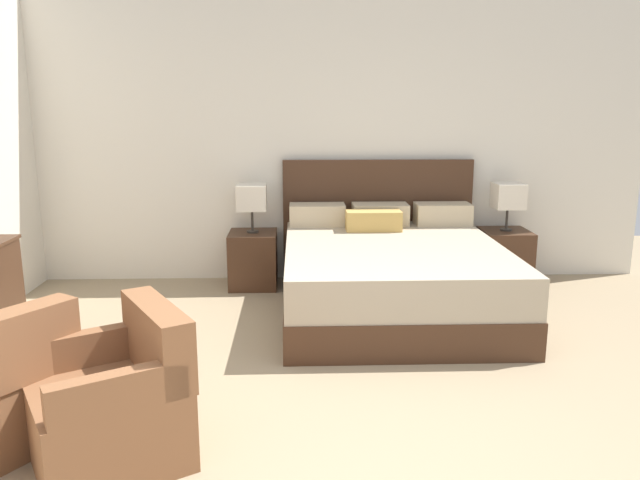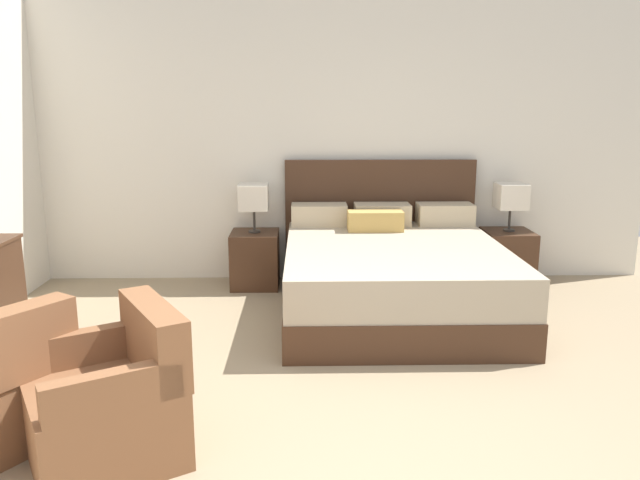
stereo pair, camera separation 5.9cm
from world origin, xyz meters
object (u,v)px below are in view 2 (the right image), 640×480
object	(u,v)px
nightstand_left	(255,259)
armchair_companion	(112,403)
nightstand_right	(507,258)
bed	(392,274)
table_lamp_left	(254,198)
table_lamp_right	(511,197)

from	to	relation	value
nightstand_left	armchair_companion	bearing A→B (deg)	-99.18
nightstand_left	nightstand_right	world-z (taller)	same
bed	table_lamp_left	distance (m)	1.53
bed	nightstand_right	bearing A→B (deg)	31.85
table_lamp_right	armchair_companion	world-z (taller)	table_lamp_right
armchair_companion	table_lamp_right	bearing A→B (deg)	45.40
nightstand_right	armchair_companion	size ratio (longest dim) A/B	0.56
nightstand_right	nightstand_left	bearing A→B (deg)	180.00
nightstand_left	table_lamp_left	size ratio (longest dim) A/B	1.16
bed	armchair_companion	xyz separation A→B (m)	(-1.69, -2.19, -0.04)
table_lamp_left	armchair_companion	bearing A→B (deg)	-99.17
table_lamp_right	armchair_companion	bearing A→B (deg)	-134.60
table_lamp_left	table_lamp_right	distance (m)	2.43
nightstand_left	armchair_companion	world-z (taller)	armchair_companion
nightstand_left	table_lamp_left	distance (m)	0.60
nightstand_right	armchair_companion	distance (m)	4.14
nightstand_right	table_lamp_right	world-z (taller)	table_lamp_right
bed	nightstand_right	xyz separation A→B (m)	(1.22, 0.76, -0.06)
table_lamp_left	armchair_companion	xyz separation A→B (m)	(-0.48, -2.95, -0.58)
nightstand_right	bed	bearing A→B (deg)	-148.15
table_lamp_right	nightstand_left	bearing A→B (deg)	-179.97
nightstand_left	nightstand_right	xyz separation A→B (m)	(2.43, 0.00, 0.00)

